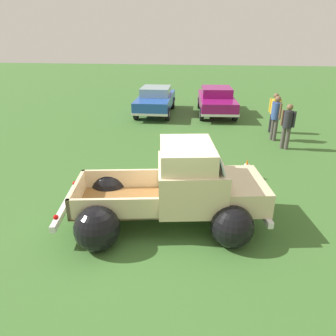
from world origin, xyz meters
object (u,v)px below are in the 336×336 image
object	(u,v)px
lane_cone_0	(246,169)
vintage_pickup_truck	(179,192)
show_car_1	(216,100)
spectator_2	(274,110)
spectator_1	(276,115)
show_car_0	(156,99)
spectator_0	(287,124)

from	to	relation	value
lane_cone_0	vintage_pickup_truck	bearing A→B (deg)	-125.59
show_car_1	spectator_2	world-z (taller)	spectator_2
spectator_1	show_car_0	bearing A→B (deg)	-67.35
spectator_0	lane_cone_0	world-z (taller)	spectator_0
vintage_pickup_truck	show_car_1	bearing A→B (deg)	75.57
show_car_0	spectator_1	world-z (taller)	spectator_1
spectator_2	lane_cone_0	world-z (taller)	spectator_2
show_car_1	spectator_1	bearing A→B (deg)	23.61
spectator_0	spectator_2	world-z (taller)	spectator_2
vintage_pickup_truck	show_car_0	xyz separation A→B (m)	(-2.20, 10.61, 0.02)
spectator_0	spectator_2	xyz separation A→B (m)	(-0.07, 2.16, 0.01)
show_car_0	show_car_1	bearing A→B (deg)	94.63
vintage_pickup_truck	spectator_2	size ratio (longest dim) A/B	2.76
vintage_pickup_truck	spectator_1	bearing A→B (deg)	54.00
show_car_1	spectator_1	distance (m)	4.93
show_car_1	spectator_1	world-z (taller)	spectator_1
vintage_pickup_truck	show_car_1	xyz separation A→B (m)	(1.11, 10.91, 0.03)
show_car_0	spectator_1	distance (m)	6.92
lane_cone_0	spectator_2	bearing A→B (deg)	71.49
show_car_1	vintage_pickup_truck	bearing A→B (deg)	-9.80
spectator_2	spectator_1	bearing A→B (deg)	-152.81
show_car_0	lane_cone_0	size ratio (longest dim) A/B	6.88
vintage_pickup_truck	spectator_0	xyz separation A→B (m)	(3.62, 5.50, 0.24)
lane_cone_0	show_car_0	bearing A→B (deg)	116.89
show_car_1	spectator_2	bearing A→B (deg)	32.90
vintage_pickup_truck	spectator_0	world-z (taller)	vintage_pickup_truck
spectator_1	spectator_2	xyz separation A→B (m)	(0.16, 1.11, -0.05)
vintage_pickup_truck	spectator_2	bearing A→B (deg)	56.49
show_car_0	spectator_2	world-z (taller)	spectator_2
show_car_0	lane_cone_0	world-z (taller)	show_car_0
vintage_pickup_truck	spectator_2	distance (m)	8.44
show_car_0	spectator_2	distance (m)	6.47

